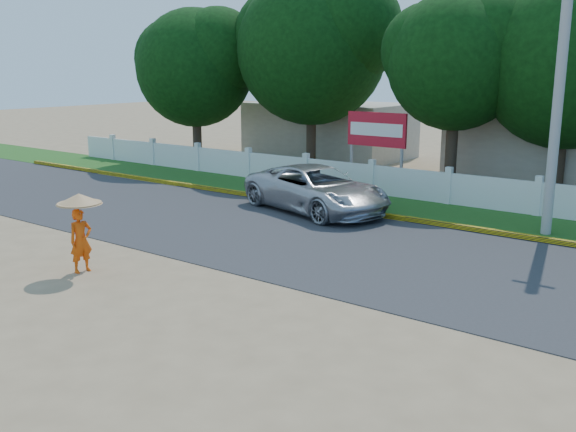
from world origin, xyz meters
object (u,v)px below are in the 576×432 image
object	(u,v)px
monk_with_parasol	(80,221)
billboard	(377,134)
vehicle	(316,189)
utility_pole	(558,97)

from	to	relation	value
monk_with_parasol	billboard	bearing A→B (deg)	88.91
vehicle	monk_with_parasol	world-z (taller)	monk_with_parasol
utility_pole	billboard	bearing A→B (deg)	155.75
utility_pole	billboard	world-z (taller)	utility_pole
vehicle	monk_with_parasol	xyz separation A→B (m)	(-0.72, -8.50, 0.46)
vehicle	billboard	bearing A→B (deg)	21.56
vehicle	billboard	distance (m)	4.97
utility_pole	vehicle	distance (m)	7.69
utility_pole	monk_with_parasol	size ratio (longest dim) A/B	4.13
utility_pole	vehicle	size ratio (longest dim) A/B	1.43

